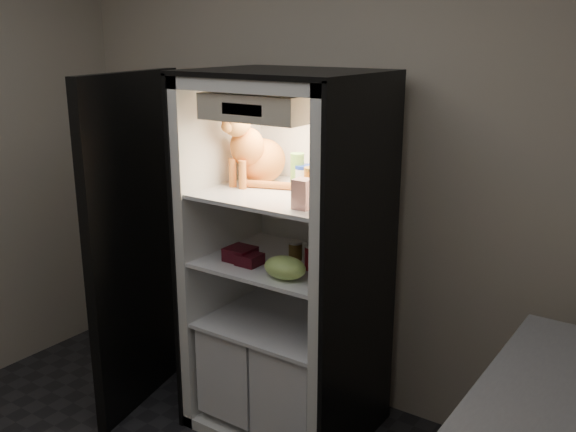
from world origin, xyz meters
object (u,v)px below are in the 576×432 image
object	(u,v)px
mayo_tub	(303,177)
pepper_jar	(340,177)
soda_can_c	(311,258)
soda_can_a	(324,251)
berry_box_left	(240,254)
soda_can_b	(334,258)
grape_bag	(285,268)
refrigerator	(289,284)
salsa_jar	(312,182)
parmesan_shaker	(297,171)
condiment_jar	(295,250)
berry_box_right	(250,259)
tabby_cat	(255,152)
cream_carton	(303,194)

from	to	relation	value
mayo_tub	pepper_jar	size ratio (longest dim) A/B	0.60
pepper_jar	soda_can_c	xyz separation A→B (m)	(-0.11, -0.07, -0.40)
soda_can_a	berry_box_left	xyz separation A→B (m)	(-0.37, -0.20, -0.03)
pepper_jar	soda_can_a	size ratio (longest dim) A/B	1.58
soda_can_b	grape_bag	size ratio (longest dim) A/B	0.61
refrigerator	berry_box_left	distance (m)	0.31
refrigerator	salsa_jar	distance (m)	0.59
parmesan_shaker	salsa_jar	world-z (taller)	parmesan_shaker
condiment_jar	soda_can_a	bearing A→B (deg)	12.28
pepper_jar	condiment_jar	size ratio (longest dim) A/B	2.22
salsa_jar	berry_box_right	world-z (taller)	salsa_jar
berry_box_left	berry_box_right	size ratio (longest dim) A/B	1.22
berry_box_left	salsa_jar	bearing A→B (deg)	22.46
berry_box_right	soda_can_b	bearing A→B (deg)	22.09
soda_can_c	tabby_cat	bearing A→B (deg)	165.49
pepper_jar	cream_carton	distance (m)	0.25
refrigerator	soda_can_c	world-z (taller)	refrigerator
pepper_jar	condiment_jar	bearing A→B (deg)	179.67
tabby_cat	soda_can_a	bearing A→B (deg)	6.10
mayo_tub	pepper_jar	bearing A→B (deg)	-13.77
salsa_jar	grape_bag	xyz separation A→B (m)	(-0.01, -0.21, -0.37)
salsa_jar	cream_carton	size ratio (longest dim) A/B	1.05
pepper_jar	grape_bag	bearing A→B (deg)	-120.97
parmesan_shaker	berry_box_right	size ratio (longest dim) A/B	1.64
mayo_tub	soda_can_b	size ratio (longest dim) A/B	0.98
grape_bag	berry_box_right	distance (m)	0.26
mayo_tub	soda_can_c	size ratio (longest dim) A/B	1.07
pepper_jar	soda_can_c	distance (m)	0.42
pepper_jar	berry_box_right	xyz separation A→B (m)	(-0.39, -0.19, -0.43)
grape_bag	condiment_jar	bearing A→B (deg)	113.63
parmesan_shaker	cream_carton	world-z (taller)	parmesan_shaker
parmesan_shaker	pepper_jar	distance (m)	0.28
salsa_jar	soda_can_b	size ratio (longest dim) A/B	1.09
cream_carton	condiment_jar	distance (m)	0.48
cream_carton	berry_box_left	bearing A→B (deg)	170.46
soda_can_c	berry_box_left	xyz separation A→B (m)	(-0.36, -0.09, -0.03)
refrigerator	condiment_jar	bearing A→B (deg)	-17.61
pepper_jar	condiment_jar	distance (m)	0.48
salsa_jar	pepper_jar	xyz separation A→B (m)	(0.14, 0.03, 0.04)
refrigerator	cream_carton	world-z (taller)	refrigerator
parmesan_shaker	soda_can_b	world-z (taller)	parmesan_shaker
pepper_jar	soda_can_b	distance (m)	0.39
soda_can_b	condiment_jar	xyz separation A→B (m)	(-0.25, 0.03, -0.02)
mayo_tub	soda_can_a	distance (m)	0.37
refrigerator	grape_bag	size ratio (longest dim) A/B	8.94
soda_can_b	grape_bag	distance (m)	0.25
condiment_jar	cream_carton	bearing A→B (deg)	-49.87
pepper_jar	soda_can_c	bearing A→B (deg)	-145.41
soda_can_c	berry_box_right	bearing A→B (deg)	-158.12
refrigerator	mayo_tub	bearing A→B (deg)	36.22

